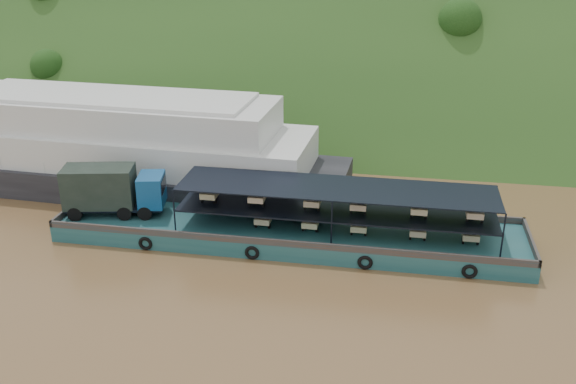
# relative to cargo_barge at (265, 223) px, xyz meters

# --- Properties ---
(ground) EXTENTS (160.00, 160.00, 0.00)m
(ground) POSITION_rel_cargo_barge_xyz_m (3.42, -1.24, -1.27)
(ground) COLOR brown
(ground) RESTS_ON ground
(hillside) EXTENTS (140.00, 39.60, 39.60)m
(hillside) POSITION_rel_cargo_barge_xyz_m (3.42, 34.76, -1.27)
(hillside) COLOR #1E3C16
(hillside) RESTS_ON ground
(cargo_barge) EXTENTS (35.04, 7.18, 5.06)m
(cargo_barge) POSITION_rel_cargo_barge_xyz_m (0.00, 0.00, 0.00)
(cargo_barge) COLOR #15454A
(cargo_barge) RESTS_ON ground
(passenger_ferry) EXTENTS (42.21, 12.37, 8.46)m
(passenger_ferry) POSITION_rel_cargo_barge_xyz_m (-15.59, 8.28, 2.39)
(passenger_ferry) COLOR black
(passenger_ferry) RESTS_ON ground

